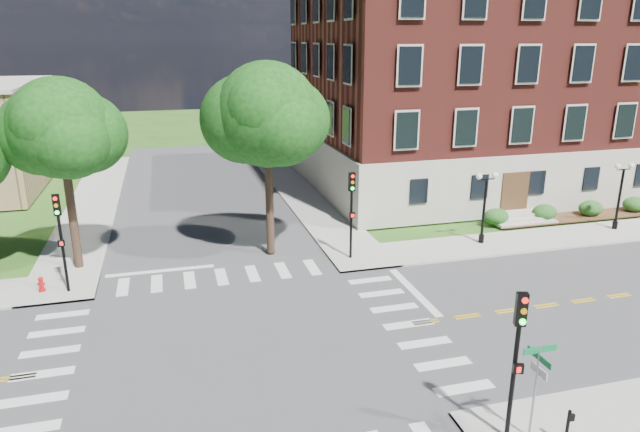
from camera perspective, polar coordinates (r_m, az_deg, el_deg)
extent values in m
plane|color=#275718|center=(23.34, -8.00, -12.90)|extent=(160.00, 160.00, 0.00)
cube|color=#3D3D3F|center=(23.34, -8.00, -12.89)|extent=(90.00, 12.00, 0.01)
cube|color=#3D3D3F|center=(23.34, -8.00, -12.89)|extent=(12.00, 90.00, 0.01)
cube|color=#9E9B93|center=(39.28, 25.67, -1.62)|extent=(34.00, 3.50, 0.12)
cube|color=#9E9B93|center=(45.71, -2.13, 2.64)|extent=(3.50, 34.00, 0.12)
cube|color=#9E9B93|center=(44.97, -21.75, 1.14)|extent=(3.50, 34.00, 0.12)
cube|color=silver|center=(28.10, 9.38, -7.47)|extent=(0.40, 5.50, 0.00)
cube|color=#B4AC9E|center=(50.44, 16.50, 5.86)|extent=(30.00, 20.00, 4.20)
cube|color=maroon|center=(49.56, 17.31, 14.95)|extent=(29.55, 19.70, 11.80)
cube|color=#472D19|center=(40.18, 18.91, 2.21)|extent=(2.00, 0.10, 2.80)
cylinder|color=#2E1F17|center=(32.13, -23.43, -0.65)|extent=(0.44, 0.44, 4.84)
sphere|color=#0F3910|center=(31.08, -24.52, 8.02)|extent=(5.02, 5.02, 5.02)
cylinder|color=#2E1F17|center=(31.57, -5.04, 0.57)|extent=(0.44, 0.44, 4.95)
sphere|color=#0F3910|center=(30.47, -5.31, 10.07)|extent=(5.56, 5.56, 5.56)
cylinder|color=black|center=(18.34, 18.69, -15.54)|extent=(0.14, 0.14, 3.80)
cube|color=black|center=(17.19, 19.47, -8.78)|extent=(0.37, 0.31, 1.00)
cylinder|color=red|center=(16.96, 19.83, -7.96)|extent=(0.19, 0.11, 0.18)
cylinder|color=orange|center=(17.10, 19.72, -8.96)|extent=(0.19, 0.11, 0.18)
cylinder|color=#19E533|center=(17.24, 19.60, -9.94)|extent=(0.19, 0.11, 0.18)
cube|color=black|center=(17.91, 19.21, -14.20)|extent=(0.32, 0.21, 0.30)
cylinder|color=black|center=(30.90, 3.13, -0.89)|extent=(0.14, 0.14, 3.80)
cube|color=black|center=(30.24, 3.20, 3.43)|extent=(0.35, 0.26, 1.00)
cylinder|color=red|center=(30.04, 3.29, 3.99)|extent=(0.19, 0.08, 0.18)
cylinder|color=orange|center=(30.12, 3.28, 3.38)|extent=(0.19, 0.08, 0.18)
cylinder|color=#19E533|center=(30.20, 3.27, 2.77)|extent=(0.19, 0.08, 0.18)
cube|color=black|center=(30.56, 3.25, 0.08)|extent=(0.31, 0.16, 0.30)
cylinder|color=black|center=(29.36, -24.27, -3.47)|extent=(0.14, 0.14, 3.80)
cube|color=black|center=(28.66, -24.86, 1.02)|extent=(0.37, 0.31, 1.00)
cylinder|color=red|center=(28.45, -24.98, 1.59)|extent=(0.19, 0.10, 0.18)
cylinder|color=orange|center=(28.53, -24.90, 0.95)|extent=(0.19, 0.10, 0.18)
cylinder|color=#19E533|center=(28.62, -24.82, 0.32)|extent=(0.19, 0.10, 0.18)
cube|color=black|center=(29.00, -24.46, -2.49)|extent=(0.32, 0.20, 0.30)
cylinder|color=black|center=(35.01, 15.83, -2.17)|extent=(0.32, 0.32, 0.50)
cylinder|color=black|center=(34.51, 16.06, 0.41)|extent=(0.16, 0.16, 3.80)
cube|color=black|center=(34.01, 16.33, 3.55)|extent=(1.00, 0.06, 0.06)
sphere|color=white|center=(33.71, 15.63, 3.84)|extent=(0.36, 0.36, 0.36)
sphere|color=white|center=(34.23, 17.08, 3.91)|extent=(0.36, 0.36, 0.36)
cylinder|color=black|center=(40.65, 27.40, -0.79)|extent=(0.32, 0.32, 0.50)
cylinder|color=black|center=(40.22, 27.72, 1.44)|extent=(0.16, 0.16, 3.80)
cube|color=black|center=(39.80, 28.12, 4.14)|extent=(1.00, 0.06, 0.06)
sphere|color=white|center=(39.42, 27.62, 4.40)|extent=(0.36, 0.36, 0.36)
sphere|color=white|center=(40.10, 28.68, 4.43)|extent=(0.36, 0.36, 0.36)
cylinder|color=gray|center=(18.76, 20.66, -16.23)|extent=(0.07, 0.07, 3.10)
cube|color=#0D6D39|center=(18.03, 21.15, -12.36)|extent=(1.10, 0.03, 0.20)
cube|color=#0D6D39|center=(18.15, 21.07, -13.05)|extent=(0.03, 1.10, 0.20)
cube|color=silver|center=(18.40, 21.04, -14.23)|extent=(0.03, 0.75, 0.25)
cylinder|color=black|center=(19.36, 23.50, -18.86)|extent=(0.10, 0.10, 1.20)
cube|color=black|center=(19.03, 23.90, -17.94)|extent=(0.14, 0.08, 0.22)
cylinder|color=#B50D0F|center=(30.52, -26.02, -6.69)|extent=(0.32, 0.32, 0.10)
cylinder|color=#B50D0F|center=(30.42, -26.08, -6.26)|extent=(0.22, 0.22, 0.60)
sphere|color=#B50D0F|center=(30.30, -26.16, -5.68)|extent=(0.24, 0.24, 0.24)
cylinder|color=#B50D0F|center=(30.39, -26.10, -6.12)|extent=(0.35, 0.12, 0.12)
cylinder|color=#B50D0F|center=(30.39, -26.10, -6.12)|extent=(0.12, 0.35, 0.12)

